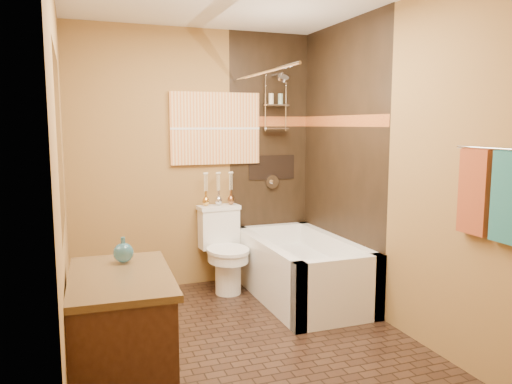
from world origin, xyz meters
name	(u,v)px	position (x,y,z in m)	size (l,w,h in m)	color
floor	(246,343)	(0.00, 0.00, 0.00)	(3.00, 3.00, 0.00)	black
wall_left	(62,180)	(-1.20, 0.00, 1.25)	(0.02, 3.00, 2.50)	olive
wall_right	(390,168)	(1.20, 0.00, 1.25)	(0.02, 3.00, 2.50)	olive
wall_back	(195,159)	(0.00, 1.50, 1.25)	(2.40, 0.02, 2.50)	olive
wall_front	(362,206)	(0.00, -1.50, 1.25)	(2.40, 0.02, 2.50)	olive
alcove_tile_back	(269,158)	(0.78, 1.49, 1.25)	(0.85, 0.01, 2.50)	black
alcove_tile_right	(341,162)	(1.19, 0.75, 1.25)	(0.01, 1.50, 2.50)	black
mosaic_band_back	(270,121)	(0.78, 1.48, 1.62)	(0.85, 0.01, 0.10)	#91371A
mosaic_band_right	(341,121)	(1.18, 0.75, 1.62)	(0.01, 1.50, 0.10)	#91371A
alcove_niche	(272,167)	(0.80, 1.48, 1.15)	(0.50, 0.01, 0.25)	black
shower_fixtures	(276,117)	(0.80, 1.38, 1.67)	(0.24, 0.33, 1.16)	silver
curtain_rod	(261,73)	(0.40, 0.75, 2.02)	(0.03, 0.03, 1.55)	silver
towel_bar	(493,149)	(1.15, -1.05, 1.45)	(0.02, 0.02, 0.55)	silver
towel_teal	(509,198)	(1.16, -1.18, 1.18)	(0.05, 0.22, 0.52)	#1B5D55
towel_rust	(474,192)	(1.16, -0.92, 1.18)	(0.05, 0.22, 0.52)	maroon
sunset_painting	(215,129)	(0.20, 1.48, 1.55)	(0.90, 0.04, 0.70)	orange
vanity_mirror	(60,142)	(-1.19, -0.57, 1.50)	(0.01, 1.00, 0.90)	white
bathtub	(301,274)	(0.80, 0.75, 0.22)	(0.80, 1.50, 0.55)	white
toilet	(224,249)	(0.20, 1.21, 0.40)	(0.42, 0.61, 0.80)	white
vanity	(121,343)	(-0.92, -0.57, 0.39)	(0.58, 0.91, 0.78)	black
teal_bottle	(123,250)	(-0.87, -0.34, 0.86)	(0.12, 0.12, 0.19)	#266172
bud_vases	(218,188)	(0.20, 1.39, 0.97)	(0.32, 0.07, 0.32)	gold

